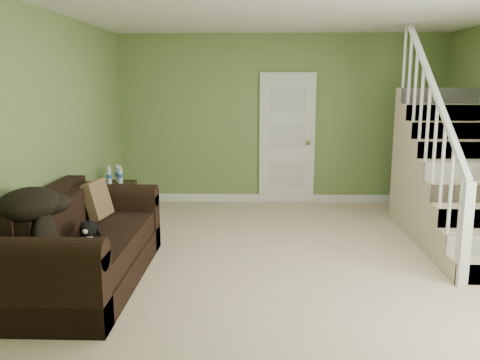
# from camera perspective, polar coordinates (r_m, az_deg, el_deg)

# --- Properties ---
(floor) EXTENTS (5.00, 5.50, 0.01)m
(floor) POSITION_cam_1_polar(r_m,az_deg,el_deg) (5.52, 5.75, -9.04)
(floor) COLOR #C6B08F
(floor) RESTS_ON ground
(ceiling) EXTENTS (5.00, 5.50, 0.01)m
(ceiling) POSITION_cam_1_polar(r_m,az_deg,el_deg) (5.23, 6.33, 18.79)
(ceiling) COLOR white
(ceiling) RESTS_ON wall_back
(wall_back) EXTENTS (5.00, 0.04, 2.60)m
(wall_back) POSITION_cam_1_polar(r_m,az_deg,el_deg) (7.95, 4.60, 6.77)
(wall_back) COLOR olive
(wall_back) RESTS_ON floor
(wall_front) EXTENTS (5.00, 0.04, 2.60)m
(wall_front) POSITION_cam_1_polar(r_m,az_deg,el_deg) (2.52, 10.50, -2.70)
(wall_front) COLOR olive
(wall_front) RESTS_ON floor
(wall_left) EXTENTS (0.04, 5.50, 2.60)m
(wall_left) POSITION_cam_1_polar(r_m,az_deg,el_deg) (5.62, -20.40, 4.33)
(wall_left) COLOR olive
(wall_left) RESTS_ON floor
(baseboard_back) EXTENTS (5.00, 0.04, 0.12)m
(baseboard_back) POSITION_cam_1_polar(r_m,az_deg,el_deg) (8.11, 4.48, -2.02)
(baseboard_back) COLOR white
(baseboard_back) RESTS_ON floor
(baseboard_left) EXTENTS (0.04, 5.50, 0.12)m
(baseboard_left) POSITION_cam_1_polar(r_m,az_deg,el_deg) (5.87, -19.31, -7.77)
(baseboard_left) COLOR white
(baseboard_left) RESTS_ON floor
(door) EXTENTS (0.86, 0.12, 2.02)m
(door) POSITION_cam_1_polar(r_m,az_deg,el_deg) (7.94, 5.31, 4.61)
(door) COLOR white
(door) RESTS_ON floor
(staircase) EXTENTS (1.00, 2.51, 2.82)m
(staircase) POSITION_cam_1_polar(r_m,az_deg,el_deg) (6.70, 22.57, -0.55)
(staircase) COLOR #C6B08F
(staircase) RESTS_ON floor
(sofa) EXTENTS (0.96, 2.22, 0.88)m
(sofa) POSITION_cam_1_polar(r_m,az_deg,el_deg) (5.07, -17.26, -7.34)
(sofa) COLOR black
(sofa) RESTS_ON floor
(side_table) EXTENTS (0.48, 0.48, 0.79)m
(side_table) POSITION_cam_1_polar(r_m,az_deg,el_deg) (7.00, -13.64, -2.48)
(side_table) COLOR black
(side_table) RESTS_ON floor
(cat) EXTENTS (0.24, 0.42, 0.21)m
(cat) POSITION_cam_1_polar(r_m,az_deg,el_deg) (4.87, -16.75, -5.35)
(cat) COLOR black
(cat) RESTS_ON sofa
(banana) EXTENTS (0.12, 0.20, 0.05)m
(banana) POSITION_cam_1_polar(r_m,az_deg,el_deg) (4.50, -17.35, -7.41)
(banana) COLOR yellow
(banana) RESTS_ON sofa
(throw_pillow) EXTENTS (0.24, 0.41, 0.41)m
(throw_pillow) POSITION_cam_1_polar(r_m,az_deg,el_deg) (5.55, -15.68, -2.10)
(throw_pillow) COLOR #442C1B
(throw_pillow) RESTS_ON sofa
(throw_blanket) EXTENTS (0.52, 0.66, 0.26)m
(throw_blanket) POSITION_cam_1_polar(r_m,az_deg,el_deg) (4.47, -22.61, -2.49)
(throw_blanket) COLOR black
(throw_blanket) RESTS_ON sofa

